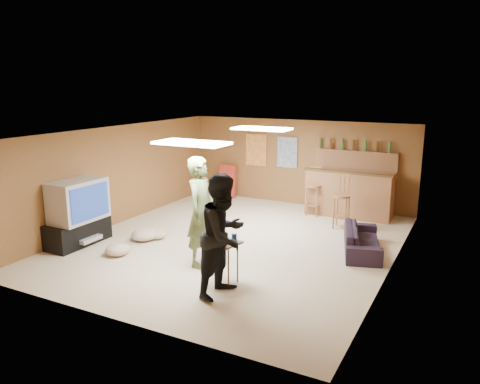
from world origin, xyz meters
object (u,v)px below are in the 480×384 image
at_px(person_olive, 201,212).
at_px(tray_table, 222,262).
at_px(sofa, 362,240).
at_px(tv_body, 78,200).
at_px(bar_counter, 349,194).
at_px(person_black, 224,235).

xyz_separation_m(person_olive, tray_table, (0.71, -0.55, -0.61)).
height_order(sofa, tray_table, tray_table).
distance_m(tv_body, bar_counter, 6.09).
distance_m(person_black, tray_table, 0.68).
bearing_deg(sofa, person_olive, 113.08).
bearing_deg(tray_table, person_olive, 142.37).
distance_m(tv_body, person_olive, 2.67).
bearing_deg(person_olive, person_black, -135.82).
bearing_deg(person_olive, sofa, -53.97).
relative_size(bar_counter, sofa, 1.23).
relative_size(person_olive, sofa, 1.18).
relative_size(person_black, sofa, 1.14).
bearing_deg(tv_body, sofa, 23.22).
xyz_separation_m(person_olive, sofa, (2.36, 1.92, -0.72)).
xyz_separation_m(sofa, tray_table, (-1.65, -2.46, 0.12)).
bearing_deg(person_black, bar_counter, 0.05).
relative_size(tv_body, person_olive, 0.57).
xyz_separation_m(person_olive, person_black, (0.92, -0.85, -0.03)).
bearing_deg(sofa, person_black, 136.54).
bearing_deg(tray_table, sofa, 56.25).
xyz_separation_m(tv_body, bar_counter, (4.15, 4.45, -0.35)).
height_order(person_black, sofa, person_black).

